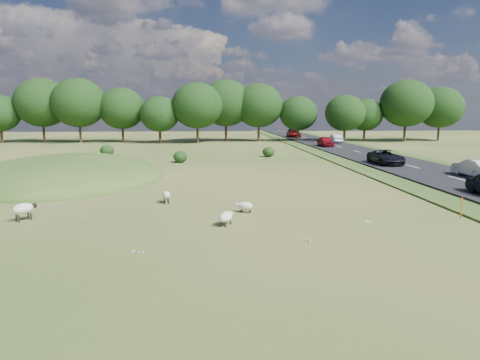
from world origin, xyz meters
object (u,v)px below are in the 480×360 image
Objects in this scene: sheep_0 at (24,209)px; sheep_2 at (245,206)px; sheep_3 at (166,195)px; car_0 at (474,168)px; sheep_1 at (226,217)px; car_1 at (386,157)px; car_3 at (325,141)px; car_4 at (294,134)px; marker_post at (461,208)px; car_5 at (293,130)px; car_6 at (335,139)px.

sheep_2 is (11.54, 0.99, -0.26)m from sheep_0.
car_0 is (24.65, 7.59, 0.44)m from sheep_3.
sheep_0 is 10.51m from sheep_1.
sheep_0 is at bearing 19.85° from car_0.
sheep_0 is at bearing 29.32° from sheep_2.
car_3 is at bearing 90.00° from car_1.
sheep_3 is at bearing -107.91° from car_4.
car_0 is 0.98× the size of car_3.
sheep_2 is 0.21× the size of car_1.
sheep_1 is (10.37, -1.69, -0.20)m from sheep_0.
car_0 is 9.66m from car_1.
marker_post is 44.90m from car_3.
sheep_1 is 48.31m from car_3.
car_4 is at bearing 85.92° from marker_post.
sheep_1 is (-12.42, -0.45, -0.15)m from marker_post.
sheep_2 is at bearing -133.12° from sheep_3.
sheep_0 is at bearing 176.90° from marker_post.
car_0 is at bearing -128.11° from sheep_2.
car_5 is at bearing 20.36° from sheep_0.
car_3 reaches higher than sheep_3.
car_3 is 1.03× the size of car_6.
sheep_0 is at bearing 107.03° from sheep_3.
car_4 reaches higher than sheep_0.
car_3 reaches higher than car_5.
car_6 reaches higher than car_4.
car_3 is (20.85, 39.58, 0.48)m from sheep_3.
car_3 is (27.75, 43.38, 0.37)m from sheep_0.
car_5 is (21.18, 90.52, 0.46)m from sheep_1.
sheep_1 is 56.61m from car_6.
marker_post is 52.78m from car_6.
sheep_2 is 0.25× the size of car_0.
car_1 is at bearing 77.01° from marker_post.
car_5 is (8.76, 90.07, 0.32)m from marker_post.
car_6 reaches higher than marker_post.
car_5 reaches higher than sheep_3.
car_1 is 30.77m from car_6.
sheep_1 is 6.50m from sheep_3.
car_0 is 32.22m from car_3.
car_4 reaches higher than marker_post.
marker_post is 90.50m from car_5.
car_5 is at bearing -27.99° from sheep_3.
car_3 is (-3.80, 31.99, 0.04)m from car_0.
car_6 is (31.55, 50.81, 0.32)m from sheep_0.
car_0 reaches higher than car_1.
car_1 is at bearing -90.00° from car_3.
car_6 reaches higher than car_5.
sheep_3 reaches higher than sheep_2.
car_4 is (-3.80, 56.92, -0.01)m from car_0.
car_0 is at bearing -84.72° from sheep_3.
car_6 is at bearing 8.07° from sheep_0.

